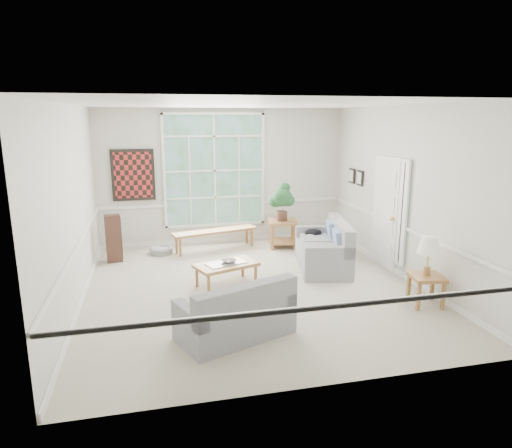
# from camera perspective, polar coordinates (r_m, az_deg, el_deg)

# --- Properties ---
(floor) EXTENTS (5.50, 6.00, 0.01)m
(floor) POSITION_cam_1_polar(r_m,az_deg,el_deg) (7.79, -0.39, -7.95)
(floor) COLOR #ADA592
(floor) RESTS_ON ground
(ceiling) EXTENTS (5.50, 6.00, 0.02)m
(ceiling) POSITION_cam_1_polar(r_m,az_deg,el_deg) (7.26, -0.42, 14.74)
(ceiling) COLOR white
(ceiling) RESTS_ON ground
(wall_back) EXTENTS (5.50, 0.02, 3.00)m
(wall_back) POSITION_cam_1_polar(r_m,az_deg,el_deg) (10.29, -4.11, 5.91)
(wall_back) COLOR silver
(wall_back) RESTS_ON ground
(wall_front) EXTENTS (5.50, 0.02, 3.00)m
(wall_front) POSITION_cam_1_polar(r_m,az_deg,el_deg) (4.58, 7.92, -3.55)
(wall_front) COLOR silver
(wall_front) RESTS_ON ground
(wall_left) EXTENTS (0.02, 6.00, 3.00)m
(wall_left) POSITION_cam_1_polar(r_m,az_deg,el_deg) (7.29, -21.99, 1.92)
(wall_left) COLOR silver
(wall_left) RESTS_ON ground
(wall_right) EXTENTS (0.02, 6.00, 3.00)m
(wall_right) POSITION_cam_1_polar(r_m,az_deg,el_deg) (8.41, 18.22, 3.62)
(wall_right) COLOR silver
(wall_right) RESTS_ON ground
(window_back) EXTENTS (2.30, 0.08, 2.40)m
(window_back) POSITION_cam_1_polar(r_m,az_deg,el_deg) (10.21, -5.20, 6.67)
(window_back) COLOR white
(window_back) RESTS_ON wall_back
(entry_door) EXTENTS (0.08, 0.90, 2.10)m
(entry_door) POSITION_cam_1_polar(r_m,az_deg,el_deg) (8.98, 15.84, 1.44)
(entry_door) COLOR white
(entry_door) RESTS_ON floor
(door_sidelight) EXTENTS (0.08, 0.26, 1.90)m
(door_sidelight) POSITION_cam_1_polar(r_m,az_deg,el_deg) (8.43, 17.92, 1.24)
(door_sidelight) COLOR white
(door_sidelight) RESTS_ON wall_right
(wall_art) EXTENTS (0.90, 0.06, 1.10)m
(wall_art) POSITION_cam_1_polar(r_m,az_deg,el_deg) (10.11, -15.11, 5.92)
(wall_art) COLOR maroon
(wall_art) RESTS_ON wall_back
(wall_frame_near) EXTENTS (0.04, 0.26, 0.32)m
(wall_frame_near) POSITION_cam_1_polar(r_m,az_deg,el_deg) (9.91, 12.83, 5.62)
(wall_frame_near) COLOR black
(wall_frame_near) RESTS_ON wall_right
(wall_frame_far) EXTENTS (0.04, 0.26, 0.32)m
(wall_frame_far) POSITION_cam_1_polar(r_m,az_deg,el_deg) (10.27, 11.86, 5.92)
(wall_frame_far) COLOR black
(wall_frame_far) RESTS_ON wall_right
(loveseat_right) EXTENTS (1.20, 1.82, 0.91)m
(loveseat_right) POSITION_cam_1_polar(r_m,az_deg,el_deg) (8.73, 8.33, -2.57)
(loveseat_right) COLOR gray
(loveseat_right) RESTS_ON floor
(loveseat_front) EXTENTS (1.63, 1.23, 0.79)m
(loveseat_front) POSITION_cam_1_polar(r_m,az_deg,el_deg) (6.03, -2.64, -10.42)
(loveseat_front) COLOR gray
(loveseat_front) RESTS_ON floor
(coffee_table) EXTENTS (1.17, 0.88, 0.39)m
(coffee_table) POSITION_cam_1_polar(r_m,az_deg,el_deg) (7.84, -3.72, -6.28)
(coffee_table) COLOR #996536
(coffee_table) RESTS_ON floor
(pewter_bowl) EXTENTS (0.41, 0.41, 0.07)m
(pewter_bowl) POSITION_cam_1_polar(r_m,az_deg,el_deg) (7.80, -3.40, -4.60)
(pewter_bowl) COLOR #9FA0A4
(pewter_bowl) RESTS_ON coffee_table
(window_bench) EXTENTS (1.89, 0.81, 0.43)m
(window_bench) POSITION_cam_1_polar(r_m,az_deg,el_deg) (9.90, -5.14, -2.00)
(window_bench) COLOR #996536
(window_bench) RESTS_ON floor
(end_table) EXTENTS (0.71, 0.71, 0.60)m
(end_table) POSITION_cam_1_polar(r_m,az_deg,el_deg) (10.06, 3.34, -1.22)
(end_table) COLOR #996536
(end_table) RESTS_ON floor
(houseplant) EXTENTS (0.60, 0.60, 0.83)m
(houseplant) POSITION_cam_1_polar(r_m,az_deg,el_deg) (9.90, 3.25, 2.79)
(houseplant) COLOR #21522B
(houseplant) RESTS_ON end_table
(side_table) EXTENTS (0.54, 0.54, 0.48)m
(side_table) POSITION_cam_1_polar(r_m,az_deg,el_deg) (7.47, 20.44, -7.76)
(side_table) COLOR #996536
(side_table) RESTS_ON floor
(table_lamp) EXTENTS (0.42, 0.42, 0.60)m
(table_lamp) POSITION_cam_1_polar(r_m,az_deg,el_deg) (7.31, 20.73, -3.77)
(table_lamp) COLOR white
(table_lamp) RESTS_ON side_table
(pet_bed) EXTENTS (0.54, 0.54, 0.14)m
(pet_bed) POSITION_cam_1_polar(r_m,az_deg,el_deg) (9.82, -11.72, -3.23)
(pet_bed) COLOR gray
(pet_bed) RESTS_ON floor
(floor_speaker) EXTENTS (0.32, 0.27, 0.94)m
(floor_speaker) POSITION_cam_1_polar(r_m,az_deg,el_deg) (9.43, -17.40, -1.73)
(floor_speaker) COLOR #3F251C
(floor_speaker) RESTS_ON floor
(cat) EXTENTS (0.39, 0.30, 0.17)m
(cat) POSITION_cam_1_polar(r_m,az_deg,el_deg) (9.25, 7.17, -1.02)
(cat) COLOR black
(cat) RESTS_ON loveseat_right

